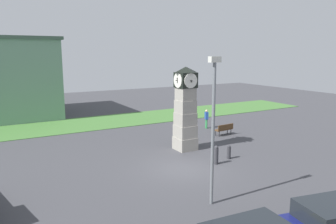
# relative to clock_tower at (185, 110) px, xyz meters

# --- Properties ---
(ground_plane) EXTENTS (78.42, 78.42, 0.00)m
(ground_plane) POSITION_rel_clock_tower_xyz_m (-2.08, -3.11, -2.70)
(ground_plane) COLOR #424247
(clock_tower) EXTENTS (1.54, 1.57, 5.55)m
(clock_tower) POSITION_rel_clock_tower_xyz_m (0.00, 0.00, 0.00)
(clock_tower) COLOR #9D988E
(clock_tower) RESTS_ON ground_plane
(bollard_near_tower) EXTENTS (0.24, 0.24, 0.87)m
(bollard_near_tower) POSITION_rel_clock_tower_xyz_m (1.27, -3.01, -2.27)
(bollard_near_tower) COLOR #333338
(bollard_near_tower) RESTS_ON ground_plane
(bollard_mid_row) EXTENTS (0.27, 0.27, 1.12)m
(bollard_mid_row) POSITION_rel_clock_tower_xyz_m (-0.02, -3.40, -2.14)
(bollard_mid_row) COLOR #333338
(bollard_mid_row) RESTS_ON ground_plane
(bench) EXTENTS (1.64, 0.66, 0.90)m
(bench) POSITION_rel_clock_tower_xyz_m (4.77, 1.72, -2.18)
(bench) COLOR brown
(bench) RESTS_ON ground_plane
(pedestrian_near_bench) EXTENTS (0.36, 0.46, 1.63)m
(pedestrian_near_bench) POSITION_rel_clock_tower_xyz_m (4.98, 4.38, -1.77)
(pedestrian_near_bench) COLOR #338C4C
(pedestrian_near_bench) RESTS_ON ground_plane
(street_lamp_near_road) EXTENTS (0.50, 0.24, 6.30)m
(street_lamp_near_road) POSITION_rel_clock_tower_xyz_m (-3.38, -7.39, 0.94)
(street_lamp_near_road) COLOR slate
(street_lamp_near_road) RESTS_ON ground_plane
(grass_verge_far) EXTENTS (47.05, 6.13, 0.04)m
(grass_verge_far) POSITION_rel_clock_tower_xyz_m (-1.95, 11.27, -2.68)
(grass_verge_far) COLOR #477A38
(grass_verge_far) RESTS_ON ground_plane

